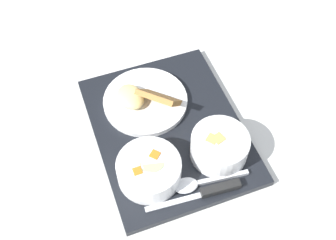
% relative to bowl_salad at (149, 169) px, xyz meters
% --- Properties ---
extents(ground_plane, '(4.00, 4.00, 0.00)m').
position_rel_bowl_salad_xyz_m(ground_plane, '(0.10, -0.08, -0.05)').
color(ground_plane, silver).
extents(serving_tray, '(0.41, 0.33, 0.02)m').
position_rel_bowl_salad_xyz_m(serving_tray, '(0.10, -0.08, -0.04)').
color(serving_tray, black).
rests_on(serving_tray, ground_plane).
extents(bowl_salad, '(0.13, 0.13, 0.05)m').
position_rel_bowl_salad_xyz_m(bowl_salad, '(0.00, 0.00, 0.00)').
color(bowl_salad, white).
rests_on(bowl_salad, serving_tray).
extents(bowl_soup, '(0.12, 0.12, 0.06)m').
position_rel_bowl_salad_xyz_m(bowl_soup, '(0.00, -0.16, 0.00)').
color(bowl_soup, white).
rests_on(bowl_soup, serving_tray).
extents(plate_main, '(0.20, 0.20, 0.08)m').
position_rel_bowl_salad_xyz_m(plate_main, '(0.19, -0.05, -0.01)').
color(plate_main, white).
rests_on(plate_main, serving_tray).
extents(knife, '(0.03, 0.20, 0.02)m').
position_rel_bowl_salad_xyz_m(knife, '(-0.08, -0.11, -0.02)').
color(knife, silver).
rests_on(knife, serving_tray).
extents(spoon, '(0.04, 0.16, 0.01)m').
position_rel_bowl_salad_xyz_m(spoon, '(-0.05, -0.08, -0.02)').
color(spoon, silver).
rests_on(spoon, serving_tray).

